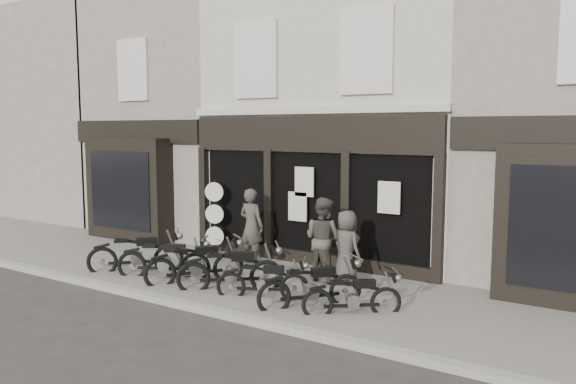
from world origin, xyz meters
The scene contains 17 objects.
ground_plane centered at (0.00, 0.00, 0.00)m, with size 90.00×90.00×0.00m, color #2D2B28.
pavement centered at (0.00, 0.90, 0.06)m, with size 30.00×4.20×0.12m, color slate.
kerb centered at (0.00, -1.25, 0.07)m, with size 30.00×0.25×0.13m, color gray.
central_building centered at (0.00, 5.95, 4.08)m, with size 7.30×6.22×8.34m.
neighbour_left centered at (-6.35, 5.90, 4.04)m, with size 5.60×6.73×8.34m.
filler_left centered at (-14.50, 6.00, 4.10)m, with size 11.00×6.00×8.20m, color gray.
motorcycle_0 centered at (-3.13, 0.03, 0.44)m, with size 1.85×1.80×1.11m.
motorcycle_1 centered at (-2.13, -0.03, 0.43)m, with size 2.06×1.33×1.08m.
motorcycle_2 centered at (-1.23, 0.07, 0.44)m, with size 1.58×2.01×1.11m.
motorcycle_3 centered at (-0.18, 0.04, 0.44)m, with size 1.94×1.69×1.11m.
motorcycle_4 centered at (0.75, -0.05, 0.37)m, with size 1.80×1.13×0.94m.
motorcycle_5 centered at (1.89, -0.03, 0.42)m, with size 1.58×1.86×1.05m.
motorcycle_6 centered at (2.78, 0.00, 0.37)m, with size 1.62×1.37×0.92m.
man_left centered at (-1.20, 2.15, 1.09)m, with size 0.71×0.47×1.95m, color #403C35.
man_centre centered at (1.16, 1.71, 1.08)m, with size 0.93×0.73×1.92m, color #464139.
man_right centered at (1.73, 1.78, 0.95)m, with size 0.81×0.53×1.66m, color #433D37.
advert_sign_post centered at (-2.71, 2.50, 1.07)m, with size 0.51×0.34×2.19m.
Camera 1 is at (7.34, -9.31, 3.59)m, focal length 35.00 mm.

